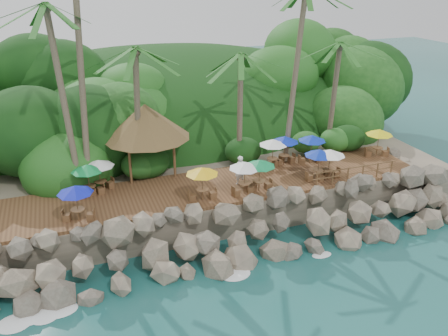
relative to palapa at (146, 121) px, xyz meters
name	(u,v)px	position (x,y,z in m)	size (l,w,h in m)	color
ground	(262,269)	(3.99, -9.48, -5.79)	(140.00, 140.00, 0.00)	#19514F
land_base	(183,149)	(3.99, 6.52, -4.74)	(32.00, 25.20, 2.10)	gray
jungle_hill	(163,132)	(3.99, 14.02, -5.79)	(44.80, 28.00, 15.40)	#143811
seawall	(248,232)	(3.99, -7.48, -4.64)	(29.00, 4.00, 2.30)	gray
terrace	(224,186)	(3.99, -3.48, -3.59)	(26.00, 5.00, 0.20)	brown
jungle_foliage	(186,165)	(3.99, 5.52, -5.79)	(44.00, 16.00, 12.00)	#143811
foam_line	(260,266)	(3.99, -9.18, -5.76)	(25.20, 0.80, 0.06)	white
palms	(199,17)	(3.41, -0.73, 6.26)	(24.01, 6.72, 14.64)	brown
palapa	(146,121)	(0.00, 0.00, 0.00)	(5.56, 5.56, 4.60)	brown
dining_clusters	(245,157)	(5.34, -3.63, -1.80)	(22.47, 5.08, 2.04)	brown
railing	(356,172)	(11.92, -5.83, -2.89)	(6.10, 0.10, 1.00)	brown
waiter	(240,170)	(4.92, -3.76, -2.56)	(0.68, 0.45, 1.87)	white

